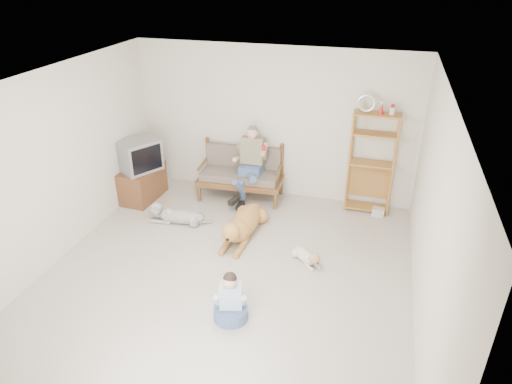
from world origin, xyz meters
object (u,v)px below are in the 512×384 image
(etagere, at_px, (371,162))
(tv_stand, at_px, (143,183))
(golden_retriever, at_px, (242,225))
(loveseat, at_px, (242,172))

(etagere, bearing_deg, tv_stand, -170.14)
(tv_stand, bearing_deg, golden_retriever, -15.52)
(tv_stand, height_order, golden_retriever, tv_stand)
(etagere, distance_m, golden_retriever, 2.43)
(loveseat, relative_size, golden_retriever, 0.93)
(tv_stand, bearing_deg, etagere, 13.30)
(etagere, distance_m, tv_stand, 4.08)
(golden_retriever, bearing_deg, loveseat, 110.87)
(loveseat, height_order, tv_stand, loveseat)
(etagere, xyz_separation_m, tv_stand, (-3.98, -0.69, -0.60))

